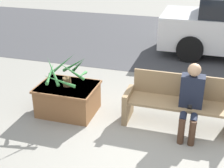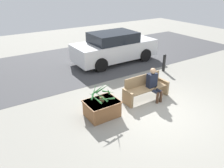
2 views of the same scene
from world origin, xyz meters
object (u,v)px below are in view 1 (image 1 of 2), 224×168
Objects in this scene: person_seated at (191,97)px; bench at (178,103)px; planter_box at (68,98)px; potted_plant at (66,73)px.

bench is at bearing 135.57° from person_seated.
potted_plant reaches higher than planter_box.
person_seated is (0.20, -0.19, 0.24)m from bench.
potted_plant is (-2.15, 0.04, 0.14)m from person_seated.
planter_box is (-2.15, 0.04, -0.36)m from person_seated.
person_seated is 2.18m from planter_box.
person_seated reaches higher than bench.
bench is 1.96m from planter_box.
bench is 1.52× the size of person_seated.
planter_box is 1.39× the size of potted_plant.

